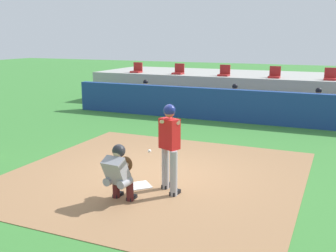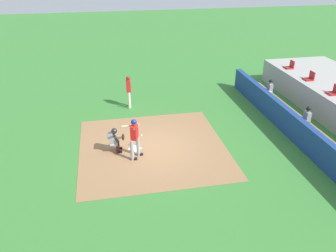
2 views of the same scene
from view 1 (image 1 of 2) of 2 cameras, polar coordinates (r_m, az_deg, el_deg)
name	(u,v)px [view 1 (image 1 of 2)]	position (r m, az deg, el deg)	size (l,w,h in m)	color
ground_plane	(156,175)	(9.20, -1.75, -6.96)	(80.00, 80.00, 0.00)	#387A33
dirt_infield	(156,175)	(9.20, -1.75, -6.93)	(6.40, 6.40, 0.01)	#936B47
home_plate	(139,186)	(8.52, -4.08, -8.44)	(0.44, 0.44, 0.02)	white
batter_at_plate	(169,143)	(7.90, 0.16, -2.38)	(0.58, 0.88, 1.80)	#99999E
catcher_crouched	(119,171)	(7.65, -6.93, -6.33)	(0.50, 1.51, 1.13)	gray
dugout_wall	(231,105)	(15.02, 8.89, 2.91)	(13.00, 0.30, 1.20)	navy
dugout_bench	(237,111)	(16.04, 9.76, 2.12)	(11.80, 0.44, 0.45)	olive
dugout_player_0	(144,94)	(17.20, -3.36, 4.49)	(0.49, 0.70, 1.30)	#939399
dugout_player_1	(234,100)	(15.84, 9.31, 3.66)	(0.49, 0.70, 1.30)	#939399
dugout_player_2	(317,105)	(15.39, 20.44, 2.78)	(0.49, 0.70, 1.30)	#939399
stands_platform	(255,89)	(19.25, 12.27, 5.16)	(15.00, 4.40, 1.40)	#9E9E99
stadium_seat_0	(137,70)	(19.55, -4.44, 7.98)	(0.46, 0.46, 0.48)	#A51E1E
stadium_seat_1	(179,71)	(18.64, 1.51, 7.79)	(0.46, 0.46, 0.48)	#A51E1E
stadium_seat_2	(224,73)	(17.94, 8.00, 7.49)	(0.46, 0.46, 0.48)	#A51E1E
stadium_seat_3	(275,75)	(17.48, 14.90, 7.07)	(0.46, 0.46, 0.48)	#A51E1E
stadium_seat_4	(330,77)	(17.29, 22.04, 6.52)	(0.46, 0.46, 0.48)	#A51E1E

